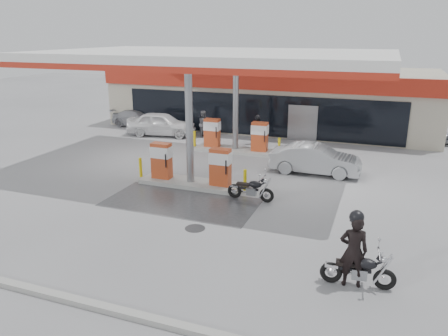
% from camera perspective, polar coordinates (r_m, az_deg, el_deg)
% --- Properties ---
extents(ground, '(90.00, 90.00, 0.00)m').
position_cam_1_polar(ground, '(17.60, -7.09, -4.26)').
color(ground, gray).
rests_on(ground, ground).
extents(wet_patch, '(6.00, 3.00, 0.00)m').
position_cam_1_polar(wet_patch, '(17.38, -5.62, -4.48)').
color(wet_patch, '#4C4C4F').
rests_on(wet_patch, ground).
extents(drain_cover, '(0.70, 0.70, 0.01)m').
position_cam_1_polar(drain_cover, '(15.13, -3.80, -7.86)').
color(drain_cover, '#38383A').
rests_on(drain_cover, ground).
extents(kerb, '(28.00, 0.25, 0.15)m').
position_cam_1_polar(kerb, '(12.47, -22.54, -14.81)').
color(kerb, gray).
rests_on(kerb, ground).
extents(store_building, '(22.00, 8.22, 4.00)m').
position_cam_1_polar(store_building, '(31.66, 6.29, 9.18)').
color(store_building, '#AAA48E').
rests_on(store_building, ground).
extents(canopy, '(16.00, 10.02, 5.51)m').
position_cam_1_polar(canopy, '(20.95, -1.17, 14.14)').
color(canopy, silver).
rests_on(canopy, ground).
extents(pump_island_near, '(5.14, 1.30, 1.78)m').
position_cam_1_polar(pump_island_near, '(19.05, -4.41, -0.22)').
color(pump_island_near, '#9E9E99').
rests_on(pump_island_near, ground).
extents(pump_island_far, '(5.14, 1.30, 1.78)m').
position_cam_1_polar(pump_island_far, '(24.42, 1.50, 3.76)').
color(pump_island_far, '#9E9E99').
rests_on(pump_island_far, ground).
extents(main_motorcycle, '(1.96, 0.75, 1.00)m').
position_cam_1_polar(main_motorcycle, '(12.27, 17.25, -12.73)').
color(main_motorcycle, black).
rests_on(main_motorcycle, ground).
extents(biker_main, '(0.80, 0.60, 2.00)m').
position_cam_1_polar(biker_main, '(12.00, 16.55, -10.36)').
color(biker_main, black).
rests_on(biker_main, ground).
extents(parked_motorcycle, '(1.95, 0.75, 1.00)m').
position_cam_1_polar(parked_motorcycle, '(17.40, 3.58, -2.85)').
color(parked_motorcycle, black).
rests_on(parked_motorcycle, ground).
extents(sedan_white, '(4.67, 2.48, 1.51)m').
position_cam_1_polar(sedan_white, '(28.69, -8.17, 5.73)').
color(sedan_white, white).
rests_on(sedan_white, ground).
extents(attendant, '(0.86, 0.98, 1.68)m').
position_cam_1_polar(attendant, '(28.03, -2.64, 5.79)').
color(attendant, '#515156').
rests_on(attendant, ground).
extents(hatchback_silver, '(4.25, 1.52, 1.39)m').
position_cam_1_polar(hatchback_silver, '(21.05, 11.83, 1.13)').
color(hatchback_silver, '#9EA1A5').
rests_on(hatchback_silver, ground).
extents(parked_car_left, '(4.27, 2.21, 1.18)m').
position_cam_1_polar(parked_car_left, '(31.64, -11.10, 6.36)').
color(parked_car_left, '#98999F').
rests_on(parked_car_left, ground).
extents(parked_car_right, '(4.07, 2.51, 1.05)m').
position_cam_1_polar(parked_car_right, '(29.14, 24.61, 4.04)').
color(parked_car_right, '#A9ABB1').
rests_on(parked_car_right, ground).
extents(biker_walking, '(1.01, 0.91, 1.65)m').
position_cam_1_polar(biker_walking, '(26.25, 4.37, 4.93)').
color(biker_walking, black).
rests_on(biker_walking, ground).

